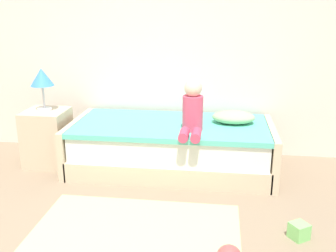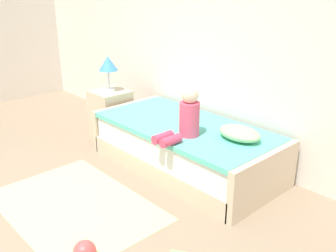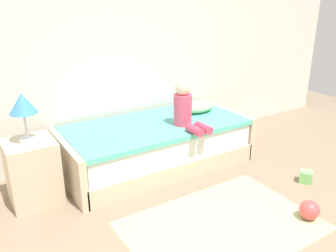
{
  "view_description": "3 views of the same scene",
  "coord_description": "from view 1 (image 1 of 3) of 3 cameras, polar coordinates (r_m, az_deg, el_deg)",
  "views": [
    {
      "loc": [
        0.71,
        -1.86,
        1.68
      ],
      "look_at": [
        0.23,
        1.75,
        0.55
      ],
      "focal_mm": 41.96,
      "sensor_mm": 36.0,
      "label": 1
    },
    {
      "loc": [
        2.9,
        -0.72,
        1.94
      ],
      "look_at": [
        0.23,
        1.75,
        0.55
      ],
      "focal_mm": 40.91,
      "sensor_mm": 36.0,
      "label": 2
    },
    {
      "loc": [
        -1.6,
        -1.15,
        1.82
      ],
      "look_at": [
        0.23,
        1.75,
        0.55
      ],
      "focal_mm": 37.32,
      "sensor_mm": 36.0,
      "label": 3
    }
  ],
  "objects": [
    {
      "name": "toy_block",
      "position": [
        3.18,
        18.5,
        -14.27
      ],
      "size": [
        0.17,
        0.17,
        0.12
      ],
      "primitive_type": "cube",
      "rotation": [
        0.0,
        0.0,
        0.59
      ],
      "color": "#7FD872",
      "rests_on": "ground"
    },
    {
      "name": "table_lamp",
      "position": [
        4.3,
        -17.85,
        6.48
      ],
      "size": [
        0.24,
        0.24,
        0.45
      ],
      "color": "silver",
      "rests_on": "nightstand"
    },
    {
      "name": "bed",
      "position": [
        4.14,
        0.46,
        -3.0
      ],
      "size": [
        2.11,
        1.0,
        0.5
      ],
      "color": "beige",
      "rests_on": "ground"
    },
    {
      "name": "child_figure",
      "position": [
        3.76,
        3.56,
        2.21
      ],
      "size": [
        0.2,
        0.51,
        0.5
      ],
      "color": "#E04C6B",
      "rests_on": "bed"
    },
    {
      "name": "nightstand",
      "position": [
        4.45,
        -17.11,
        -1.58
      ],
      "size": [
        0.44,
        0.44,
        0.6
      ],
      "primitive_type": "cube",
      "color": "beige",
      "rests_on": "ground"
    },
    {
      "name": "pillow",
      "position": [
        4.11,
        9.49,
        1.28
      ],
      "size": [
        0.44,
        0.3,
        0.13
      ],
      "primitive_type": "ellipsoid",
      "color": "#99CC8C",
      "rests_on": "bed"
    },
    {
      "name": "area_rug",
      "position": [
        3.11,
        -4.9,
        -15.37
      ],
      "size": [
        1.6,
        1.1,
        0.01
      ],
      "primitive_type": "cube",
      "color": "#B2D189",
      "rests_on": "ground"
    },
    {
      "name": "wall_rear",
      "position": [
        4.52,
        -1.47,
        14.33
      ],
      "size": [
        7.2,
        0.1,
        2.9
      ],
      "primitive_type": "cube",
      "color": "silver",
      "rests_on": "ground"
    }
  ]
}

